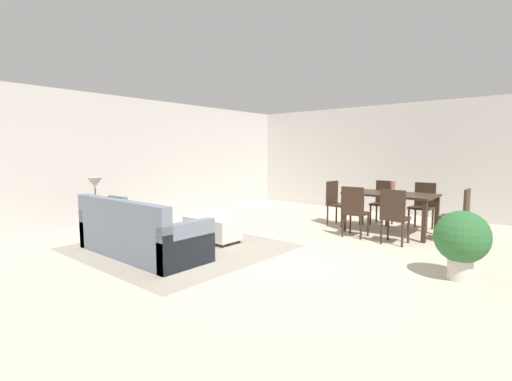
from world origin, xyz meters
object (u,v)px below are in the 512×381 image
object	(u,v)px
dining_chair_near_right	(394,214)
vase_centerpiece	(393,187)
couch	(139,235)
dining_chair_far_right	(423,203)
ottoman_table	(212,228)
table_lamp	(95,184)
potted_plant	(462,239)
dining_chair_far_left	(383,200)
dining_table	(390,198)
side_table	(96,214)
dining_chair_near_left	(354,209)
dining_chair_head_west	(336,200)
dining_chair_head_east	(460,213)

from	to	relation	value
dining_chair_near_right	vase_centerpiece	size ratio (longest dim) A/B	4.17
couch	dining_chair_far_right	bearing A→B (deg)	60.52
ottoman_table	table_lamp	xyz separation A→B (m)	(-1.62, -1.22, 0.74)
ottoman_table	table_lamp	world-z (taller)	table_lamp
ottoman_table	dining_chair_near_right	xyz separation A→B (m)	(2.46, 1.79, 0.28)
ottoman_table	potted_plant	xyz separation A→B (m)	(3.67, 0.61, 0.26)
dining_chair_far_left	potted_plant	world-z (taller)	dining_chair_far_left
table_lamp	dining_table	world-z (taller)	table_lamp
side_table	dining_chair_far_left	xyz separation A→B (m)	(3.27, 4.64, 0.07)
dining_chair_near_left	vase_centerpiece	distance (m)	0.97
side_table	couch	bearing A→B (deg)	-1.96
side_table	dining_chair_far_right	world-z (taller)	dining_chair_far_right
table_lamp	dining_chair_near_right	size ratio (longest dim) A/B	0.57
couch	dining_chair_head_west	world-z (taller)	dining_chair_head_west
dining_chair_far_left	dining_chair_near_right	bearing A→B (deg)	-63.73
ottoman_table	couch	bearing A→B (deg)	-99.50
potted_plant	table_lamp	bearing A→B (deg)	-160.93
dining_chair_far_left	dining_chair_head_west	bearing A→B (deg)	-133.87
dining_chair_head_west	vase_centerpiece	bearing A→B (deg)	-0.42
couch	dining_chair_far_left	bearing A→B (deg)	68.33
potted_plant	dining_chair_near_right	bearing A→B (deg)	135.99
ottoman_table	dining_chair_head_east	xyz separation A→B (m)	(3.26, 2.60, 0.28)
dining_chair_far_right	vase_centerpiece	size ratio (longest dim) A/B	4.17
couch	vase_centerpiece	xyz separation A→B (m)	(2.32, 3.93, 0.58)
ottoman_table	table_lamp	distance (m)	2.16
dining_chair_near_left	couch	bearing A→B (deg)	-121.92
dining_chair_far_right	dining_chair_head_east	size ratio (longest dim) A/B	1.00
dining_table	dining_chair_far_right	xyz separation A→B (m)	(0.37, 0.81, -0.15)
dining_chair_head_west	vase_centerpiece	distance (m)	1.23
couch	dining_chair_head_east	xyz separation A→B (m)	(3.47, 3.87, 0.23)
side_table	dining_chair_far_right	size ratio (longest dim) A/B	0.62
dining_table	dining_chair_near_left	distance (m)	0.87
vase_centerpiece	dining_chair_near_right	bearing A→B (deg)	-68.48
dining_table	dining_chair_head_west	distance (m)	1.16
table_lamp	dining_chair_head_east	xyz separation A→B (m)	(4.88, 3.82, -0.46)
dining_chair_far_right	dining_table	bearing A→B (deg)	-114.42
table_lamp	dining_chair_head_east	bearing A→B (deg)	38.02
dining_chair_head_east	dining_chair_near_right	bearing A→B (deg)	-134.69
dining_chair_near_left	ottoman_table	bearing A→B (deg)	-133.10
dining_table	dining_chair_far_right	size ratio (longest dim) A/B	1.72
ottoman_table	dining_chair_head_west	distance (m)	2.84
dining_chair_near_left	dining_chair_head_west	distance (m)	1.15
dining_chair_near_right	vase_centerpiece	distance (m)	1.00
side_table	vase_centerpiece	bearing A→B (deg)	46.09
dining_chair_far_left	vase_centerpiece	world-z (taller)	vase_centerpiece
dining_table	potted_plant	world-z (taller)	potted_plant
dining_chair_near_left	dining_chair_near_right	bearing A→B (deg)	-4.46
couch	dining_chair_near_left	distance (m)	3.67
side_table	dining_chair_near_right	xyz separation A→B (m)	(4.08, 3.00, 0.07)
dining_table	vase_centerpiece	world-z (taller)	vase_centerpiece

